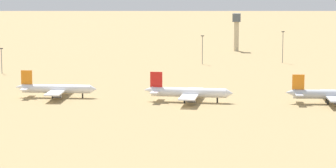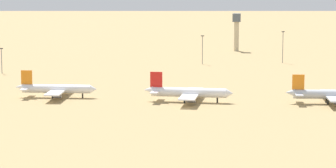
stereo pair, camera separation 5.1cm
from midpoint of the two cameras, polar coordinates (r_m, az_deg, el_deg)
name	(u,v)px [view 1 (the left image)]	position (r m, az deg, el deg)	size (l,w,h in m)	color
ground	(185,109)	(287.63, 1.26, -1.88)	(4000.00, 4000.00, 0.00)	tan
parked_jet_orange_1	(56,89)	(315.64, -8.48, -0.36)	(34.29, 28.90, 11.32)	white
parked_jet_red_2	(188,92)	(301.65, 1.51, -0.64)	(36.15, 30.25, 11.97)	white
parked_jet_orange_3	(330,94)	(304.21, 12.12, -0.77)	(35.24, 29.76, 11.64)	silver
control_tower	(236,28)	(497.66, 5.19, 4.20)	(5.20, 5.20, 24.64)	#C6B793
light_pole_west	(202,48)	(425.26, 2.61, 2.76)	(1.80, 0.50, 16.29)	#59595E
light_pole_mid	(283,45)	(435.83, 8.66, 2.93)	(1.80, 0.50, 18.13)	#59595E
light_pole_east	(2,58)	(395.74, -12.47, 1.90)	(1.80, 0.50, 13.10)	#59595E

